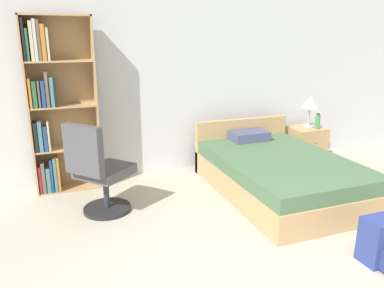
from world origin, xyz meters
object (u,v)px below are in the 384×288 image
office_chair (99,173)px  backpack_blue (381,242)px  bookshelf (54,106)px  water_bottle (318,121)px  table_lamp (310,103)px  bed (277,173)px  nightstand (305,144)px

office_chair → backpack_blue: (2.04, -1.69, -0.28)m
bookshelf → water_bottle: (3.53, -0.23, -0.41)m
table_lamp → bed: bearing=-140.9°
backpack_blue → office_chair: bearing=140.3°
table_lamp → office_chair: bearing=-166.4°
table_lamp → backpack_blue: 2.77m
bed → backpack_blue: bearing=-90.7°
nightstand → table_lamp: table_lamp is taller
bed → table_lamp: (1.08, 0.87, 0.63)m
office_chair → bed: bearing=-3.2°
bed → nightstand: (1.02, 0.83, 0.02)m
office_chair → table_lamp: size_ratio=2.19×
bed → water_bottle: size_ratio=9.13×
bed → backpack_blue: bed is taller
backpack_blue → water_bottle: bearing=63.8°
bed → office_chair: 2.07m
office_chair → water_bottle: size_ratio=4.43×
bookshelf → bed: 2.72m
nightstand → backpack_blue: bearing=-113.3°
bookshelf → table_lamp: size_ratio=4.45×
office_chair → backpack_blue: 2.66m
office_chair → bookshelf: bearing=113.5°
bookshelf → backpack_blue: bookshelf is taller
nightstand → office_chair: bearing=-166.9°
office_chair → backpack_blue: size_ratio=2.58×
nightstand → table_lamp: bearing=35.2°
bookshelf → office_chair: 1.07m
office_chair → water_bottle: (3.17, 0.60, 0.16)m
bed → table_lamp: 1.52m
bed → office_chair: bearing=176.8°
bookshelf → table_lamp: bearing=-1.2°
office_chair → nightstand: office_chair is taller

